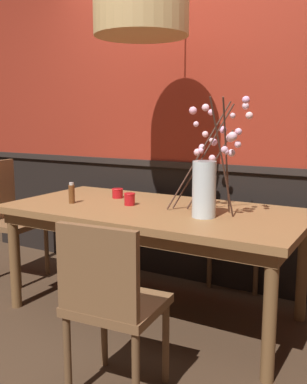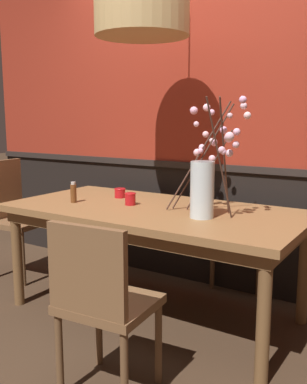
{
  "view_description": "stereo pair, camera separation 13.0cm",
  "coord_description": "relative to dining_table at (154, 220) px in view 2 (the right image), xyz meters",
  "views": [
    {
      "loc": [
        1.4,
        -2.43,
        1.32
      ],
      "look_at": [
        0.0,
        0.0,
        0.84
      ],
      "focal_mm": 40.78,
      "sensor_mm": 36.0,
      "label": 1
    },
    {
      "loc": [
        1.51,
        -2.36,
        1.32
      ],
      "look_at": [
        0.0,
        0.0,
        0.84
      ],
      "focal_mm": 40.78,
      "sensor_mm": 36.0,
      "label": 2
    }
  ],
  "objects": [
    {
      "name": "chair_far_side_right",
      "position": [
        0.31,
        0.88,
        -0.15
      ],
      "size": [
        0.46,
        0.45,
        0.89
      ],
      "color": "brown",
      "rests_on": "ground"
    },
    {
      "name": "condiment_bottle",
      "position": [
        -0.56,
        -0.15,
        0.15
      ],
      "size": [
        0.04,
        0.04,
        0.15
      ],
      "color": "brown",
      "rests_on": "dining_table"
    },
    {
      "name": "pendant_lamp",
      "position": [
        -0.12,
        0.05,
        1.3
      ],
      "size": [
        0.61,
        0.61,
        1.12
      ],
      "color": "tan"
    },
    {
      "name": "ground_plane",
      "position": [
        0.0,
        0.0,
        -0.66
      ],
      "size": [
        24.0,
        24.0,
        0.0
      ],
      "primitive_type": "plane",
      "color": "#422D1E"
    },
    {
      "name": "back_wall",
      "position": [
        0.0,
        0.73,
        0.81
      ],
      "size": [
        4.52,
        0.14,
        2.95
      ],
      "color": "black",
      "rests_on": "ground"
    },
    {
      "name": "vase_with_blossoms",
      "position": [
        0.4,
        -0.05,
        0.3
      ],
      "size": [
        0.56,
        0.57,
        0.7
      ],
      "color": "silver",
      "rests_on": "dining_table"
    },
    {
      "name": "chair_head_west_end",
      "position": [
        -1.39,
        0.01,
        -0.12
      ],
      "size": [
        0.44,
        0.44,
        0.97
      ],
      "color": "brown",
      "rests_on": "ground"
    },
    {
      "name": "dining_table",
      "position": [
        0.0,
        0.0,
        0.0
      ],
      "size": [
        1.96,
        0.97,
        0.74
      ],
      "color": "olive",
      "rests_on": "ground"
    },
    {
      "name": "chair_near_side_right",
      "position": [
        0.28,
        -0.89,
        -0.16
      ],
      "size": [
        0.45,
        0.42,
        0.87
      ],
      "color": "brown",
      "rests_on": "ground"
    },
    {
      "name": "candle_holder_nearer_center",
      "position": [
        -0.4,
        0.17,
        0.12
      ],
      "size": [
        0.08,
        0.08,
        0.07
      ],
      "color": "red",
      "rests_on": "dining_table"
    },
    {
      "name": "candle_holder_nearer_edge",
      "position": [
        -0.18,
        -0.01,
        0.12
      ],
      "size": [
        0.08,
        0.08,
        0.08
      ],
      "color": "red",
      "rests_on": "dining_table"
    }
  ]
}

